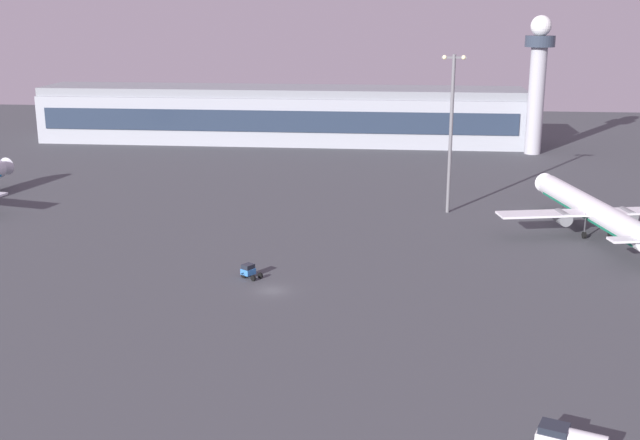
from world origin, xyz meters
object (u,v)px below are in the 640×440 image
(airplane_near_gate, at_px, (594,211))
(apron_light_central, at_px, (451,126))
(control_tower, at_px, (538,75))
(pushback_tug, at_px, (249,271))
(fuel_truck, at_px, (569,438))

(airplane_near_gate, distance_m, apron_light_central, 31.31)
(control_tower, relative_size, airplane_near_gate, 0.83)
(airplane_near_gate, height_order, pushback_tug, airplane_near_gate)
(fuel_truck, xyz_separation_m, apron_light_central, (-6.27, 87.47, 16.08))
(control_tower, height_order, pushback_tug, control_tower)
(fuel_truck, bearing_deg, apron_light_central, 25.49)
(pushback_tug, xyz_separation_m, apron_light_central, (32.35, 42.44, 16.38))
(control_tower, height_order, fuel_truck, control_tower)
(airplane_near_gate, xyz_separation_m, apron_light_central, (-25.08, 13.49, 13.01))
(airplane_near_gate, height_order, fuel_truck, airplane_near_gate)
(airplane_near_gate, distance_m, pushback_tug, 64.41)
(fuel_truck, bearing_deg, pushback_tug, 62.02)
(fuel_truck, distance_m, pushback_tug, 59.32)
(control_tower, xyz_separation_m, airplane_near_gate, (-2.10, -81.01, -17.26))
(control_tower, bearing_deg, fuel_truck, -97.68)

